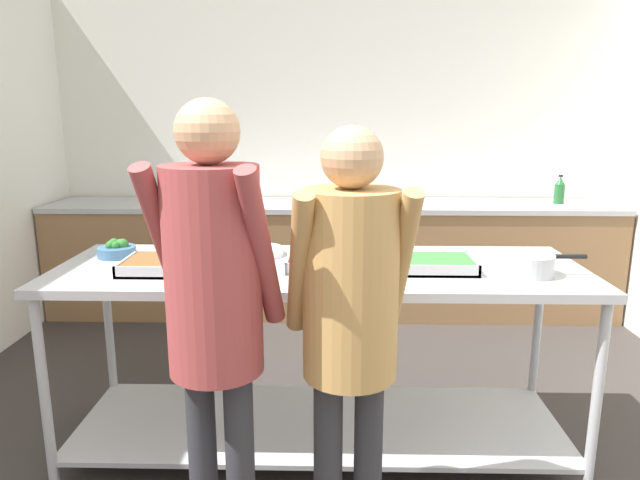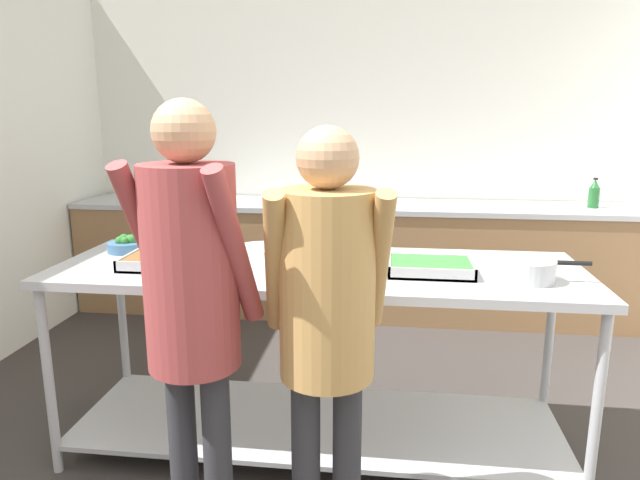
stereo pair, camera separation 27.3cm
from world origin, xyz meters
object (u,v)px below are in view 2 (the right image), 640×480
(plate_stack, at_px, (261,250))
(serving_tray_greens, at_px, (430,267))
(broccoli_bowl, at_px, (126,245))
(guest_serving_right, at_px, (327,303))
(water_bottle, at_px, (594,194))
(serving_tray_roast, at_px, (170,261))
(sauce_pan, at_px, (529,269))
(guest_serving_left, at_px, (192,287))
(serving_tray_vegetables, at_px, (333,261))

(plate_stack, bearing_deg, serving_tray_greens, -17.21)
(broccoli_bowl, xyz_separation_m, guest_serving_right, (1.13, -0.83, 0.02))
(serving_tray_greens, distance_m, water_bottle, 2.47)
(serving_tray_roast, bearing_deg, plate_stack, 38.80)
(plate_stack, distance_m, sauce_pan, 1.28)
(guest_serving_right, relative_size, water_bottle, 6.92)
(guest_serving_left, bearing_deg, broccoli_bowl, 126.84)
(guest_serving_right, bearing_deg, serving_tray_vegetables, 94.34)
(guest_serving_right, distance_m, water_bottle, 3.21)
(plate_stack, bearing_deg, broccoli_bowl, -175.84)
(broccoli_bowl, bearing_deg, water_bottle, 32.84)
(sauce_pan, relative_size, guest_serving_left, 0.22)
(sauce_pan, relative_size, guest_serving_right, 0.23)
(guest_serving_left, relative_size, guest_serving_right, 1.05)
(plate_stack, distance_m, serving_tray_vegetables, 0.43)
(broccoli_bowl, relative_size, serving_tray_roast, 0.46)
(guest_serving_right, bearing_deg, serving_tray_roast, 143.90)
(serving_tray_roast, bearing_deg, serving_tray_greens, 1.82)
(water_bottle, bearing_deg, guest_serving_right, -123.06)
(water_bottle, bearing_deg, broccoli_bowl, -147.16)
(serving_tray_roast, bearing_deg, broccoli_bowl, 143.39)
(serving_tray_greens, xyz_separation_m, sauce_pan, (0.41, -0.07, 0.03))
(serving_tray_greens, bearing_deg, water_bottle, 56.66)
(serving_tray_vegetables, height_order, serving_tray_greens, same)
(guest_serving_left, xyz_separation_m, guest_serving_right, (0.46, 0.07, -0.06))
(sauce_pan, height_order, guest_serving_right, guest_serving_right)
(serving_tray_greens, height_order, water_bottle, water_bottle)
(serving_tray_greens, bearing_deg, serving_tray_roast, -178.18)
(guest_serving_right, bearing_deg, plate_stack, 116.40)
(guest_serving_right, xyz_separation_m, water_bottle, (1.75, 2.69, 0.03))
(serving_tray_vegetables, bearing_deg, guest_serving_left, -118.72)
(serving_tray_roast, relative_size, water_bottle, 1.75)
(serving_tray_greens, relative_size, water_bottle, 1.62)
(guest_serving_right, bearing_deg, broccoli_bowl, 143.75)
(guest_serving_left, distance_m, guest_serving_right, 0.47)
(broccoli_bowl, distance_m, water_bottle, 3.43)
(broccoli_bowl, bearing_deg, serving_tray_greens, -7.70)
(guest_serving_left, height_order, guest_serving_right, guest_serving_left)
(plate_stack, bearing_deg, serving_tray_vegetables, -27.54)
(sauce_pan, bearing_deg, plate_stack, 165.06)
(broccoli_bowl, height_order, guest_serving_left, guest_serving_left)
(serving_tray_vegetables, distance_m, guest_serving_left, 0.85)
(sauce_pan, bearing_deg, broccoli_bowl, 171.77)
(serving_tray_vegetables, height_order, water_bottle, water_bottle)
(plate_stack, relative_size, serving_tray_greens, 0.69)
(broccoli_bowl, relative_size, water_bottle, 0.80)
(broccoli_bowl, relative_size, guest_serving_right, 0.12)
(serving_tray_roast, distance_m, water_bottle, 3.30)
(serving_tray_roast, relative_size, serving_tray_greens, 1.08)
(serving_tray_roast, relative_size, plate_stack, 1.56)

